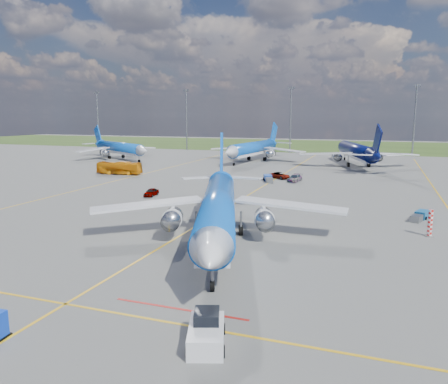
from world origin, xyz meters
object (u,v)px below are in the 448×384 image
(bg_jet_nw, at_px, (120,159))
(bg_jet_n, at_px, (356,166))
(service_car_c, at_px, (295,178))
(bg_jet_nnw, at_px, (253,161))
(service_car_b, at_px, (280,176))
(baggage_tug_w, at_px, (420,216))
(main_airliner, at_px, (218,241))
(service_car_a, at_px, (151,192))
(pushback_tug, at_px, (206,332))
(warning_post, at_px, (430,223))
(apron_bus, at_px, (119,168))
(baggage_tug_c, at_px, (268,179))

(bg_jet_nw, bearing_deg, bg_jet_n, -53.66)
(service_car_c, bearing_deg, bg_jet_n, 81.38)
(bg_jet_nnw, bearing_deg, bg_jet_nw, -163.56)
(service_car_b, bearing_deg, baggage_tug_w, -109.42)
(main_airliner, xyz_separation_m, service_car_a, (-19.58, 20.83, 0.63))
(bg_jet_nnw, relative_size, service_car_b, 8.45)
(bg_jet_nw, distance_m, main_airliner, 93.05)
(pushback_tug, bearing_deg, warning_post, 44.63)
(service_car_a, distance_m, service_car_b, 30.93)
(pushback_tug, xyz_separation_m, service_car_c, (-6.97, 64.46, -0.05))
(pushback_tug, height_order, baggage_tug_w, pushback_tug)
(main_airliner, bearing_deg, service_car_c, 71.54)
(bg_jet_nnw, xyz_separation_m, apron_bus, (-20.60, -37.44, 1.43))
(bg_jet_nw, distance_m, bg_jet_n, 68.86)
(main_airliner, distance_m, baggage_tug_c, 43.52)
(bg_jet_n, relative_size, service_car_b, 8.71)
(pushback_tug, height_order, apron_bus, apron_bus)
(bg_jet_nnw, height_order, service_car_c, bg_jet_nnw)
(bg_jet_nnw, xyz_separation_m, bg_jet_n, (28.58, -1.49, 0.00))
(bg_jet_nnw, bearing_deg, apron_bus, -112.92)
(pushback_tug, xyz_separation_m, apron_bus, (-46.24, 61.93, 0.68))
(service_car_a, distance_m, baggage_tug_c, 26.50)
(bg_jet_nnw, distance_m, service_car_b, 35.27)
(bg_jet_nnw, relative_size, service_car_a, 10.92)
(bg_jet_nnw, height_order, pushback_tug, bg_jet_nnw)
(main_airliner, bearing_deg, apron_bus, 114.48)
(pushback_tug, bearing_deg, service_car_c, 76.91)
(warning_post, height_order, main_airliner, main_airliner)
(service_car_a, bearing_deg, bg_jet_n, 57.54)
(baggage_tug_c, bearing_deg, warning_post, -71.80)
(pushback_tug, relative_size, service_car_a, 1.48)
(bg_jet_n, distance_m, baggage_tug_c, 37.92)
(bg_jet_nw, height_order, baggage_tug_c, bg_jet_nw)
(bg_jet_nw, relative_size, bg_jet_nnw, 0.90)
(warning_post, height_order, bg_jet_nnw, bg_jet_nnw)
(baggage_tug_c, bearing_deg, baggage_tug_w, -64.17)
(bg_jet_nw, height_order, service_car_b, bg_jet_nw)
(apron_bus, height_order, service_car_a, apron_bus)
(service_car_a, bearing_deg, service_car_b, 54.35)
(pushback_tug, height_order, service_car_b, pushback_tug)
(main_airliner, bearing_deg, bg_jet_nw, 110.54)
(service_car_a, bearing_deg, baggage_tug_w, -9.42)
(service_car_a, relative_size, service_car_b, 0.77)
(apron_bus, distance_m, baggage_tug_w, 65.07)
(bg_jet_nw, xyz_separation_m, bg_jet_n, (68.60, 5.96, 0.00))
(bg_jet_nw, xyz_separation_m, service_car_b, (54.94, -24.50, 0.67))
(bg_jet_n, bearing_deg, service_car_c, 57.00)
(bg_jet_n, bearing_deg, apron_bus, 19.69)
(pushback_tug, height_order, service_car_c, pushback_tug)
(service_car_b, relative_size, baggage_tug_c, 0.88)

